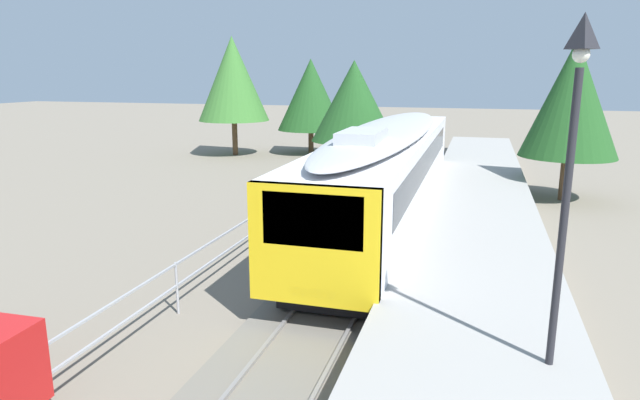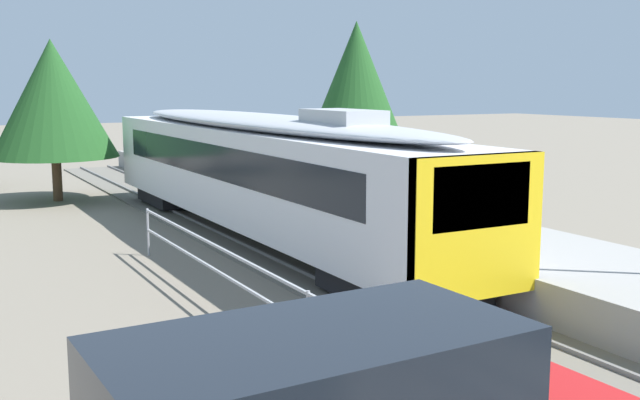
{
  "view_description": "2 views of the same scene",
  "coord_description": "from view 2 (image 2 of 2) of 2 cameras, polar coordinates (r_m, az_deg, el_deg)",
  "views": [
    {
      "loc": [
        3.13,
        10.65,
        5.42
      ],
      "look_at": [
        -1.0,
        24.82,
        2.0
      ],
      "focal_mm": 30.72,
      "sensor_mm": 36.0,
      "label": 1
    },
    {
      "loc": [
        -8.56,
        10.98,
        4.41
      ],
      "look_at": [
        -1.0,
        24.82,
        2.0
      ],
      "focal_mm": 42.06,
      "sensor_mm": 36.0,
      "label": 2
    }
  ],
  "objects": [
    {
      "name": "ground_plane",
      "position": [
        13.11,
        -1.79,
        -10.98
      ],
      "size": [
        160.0,
        160.0,
        0.0
      ],
      "primitive_type": "plane",
      "color": "slate"
    },
    {
      "name": "track_rails",
      "position": [
        14.63,
        8.88,
        -8.83
      ],
      "size": [
        3.2,
        60.0,
        0.14
      ],
      "color": "#6B665B",
      "rests_on": "ground"
    },
    {
      "name": "commuter_train",
      "position": [
        21.22,
        -4.69,
        2.53
      ],
      "size": [
        2.82,
        19.12,
        3.74
      ],
      "color": "silver",
      "rests_on": "track_rails"
    },
    {
      "name": "station_platform",
      "position": [
        16.63,
        17.88,
        -5.51
      ],
      "size": [
        3.9,
        60.0,
        0.9
      ],
      "primitive_type": "cube",
      "color": "#999691",
      "rests_on": "ground"
    },
    {
      "name": "tree_behind_carpark",
      "position": [
        30.38,
        -19.66,
        7.27
      ],
      "size": [
        4.75,
        4.75,
        6.16
      ],
      "color": "brown",
      "rests_on": "ground"
    },
    {
      "name": "tree_behind_station_far",
      "position": [
        29.51,
        2.77,
        8.64
      ],
      "size": [
        4.04,
        4.04,
        6.88
      ],
      "color": "brown",
      "rests_on": "ground"
    }
  ]
}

